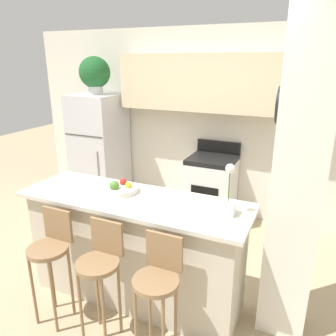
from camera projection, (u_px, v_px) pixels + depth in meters
The scene contains 12 objects.
ground_plane at pixel (136, 295), 3.11m from camera, with size 14.00×14.00×0.00m, color tan.
wall_back at pixel (215, 107), 4.34m from camera, with size 5.60×0.38×2.55m.
pillar_right at pixel (298, 183), 2.38m from camera, with size 0.38×0.32×2.55m.
counter_bar at pixel (135, 249), 2.95m from camera, with size 2.03×0.66×1.00m.
refrigerator at pixel (100, 150), 4.93m from camera, with size 0.67×0.73×1.66m.
stove_range at pixel (211, 189), 4.43m from camera, with size 0.60×0.59×1.07m.
bar_stool_left at pixel (51, 251), 2.66m from camera, with size 0.33×0.33×0.98m.
bar_stool_mid at pixel (101, 266), 2.47m from camera, with size 0.33×0.33×0.98m.
bar_stool_right at pixel (158, 283), 2.28m from camera, with size 0.33×0.33×0.98m.
potted_plant_on_fridge at pixel (95, 73), 4.58m from camera, with size 0.44×0.44×0.52m.
orchid_vase at pixel (228, 200), 2.47m from camera, with size 0.12×0.12×0.40m.
fruit_bowl at pixel (121, 188), 2.91m from camera, with size 0.30×0.30×0.12m.
Camera 1 is at (1.34, -2.22, 2.13)m, focal length 35.00 mm.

